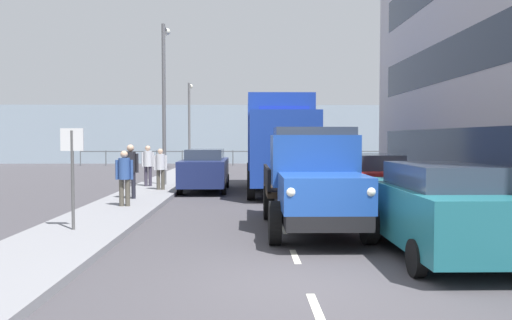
{
  "coord_description": "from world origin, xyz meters",
  "views": [
    {
      "loc": [
        0.88,
        7.42,
        2.19
      ],
      "look_at": [
        0.51,
        -13.4,
        1.27
      ],
      "focal_mm": 35.31,
      "sensor_mm": 36.0,
      "label": 1
    }
  ],
  "objects_px": {
    "street_sign": "(72,161)",
    "lamp_post_far": "(190,117)",
    "lorry_cargo_blue": "(279,141)",
    "pedestrian_couple_a": "(160,166)",
    "truck_vintage_blue": "(314,182)",
    "lamp_post_promenade": "(164,90)",
    "pedestrian_by_lamp": "(124,174)",
    "pedestrian_couple_b": "(148,162)",
    "car_red_kerbside_1": "(367,182)",
    "pedestrian_near_railing": "(131,167)",
    "car_teal_kerbside_near": "(438,208)",
    "car_navy_oppositeside_0": "(205,169)"
  },
  "relations": [
    {
      "from": "car_navy_oppositeside_0",
      "to": "lamp_post_promenade",
      "type": "xyz_separation_m",
      "value": [
        1.88,
        -1.44,
        3.36
      ]
    },
    {
      "from": "pedestrian_by_lamp",
      "to": "lamp_post_promenade",
      "type": "xyz_separation_m",
      "value": [
        -0.05,
        -7.12,
        3.14
      ]
    },
    {
      "from": "truck_vintage_blue",
      "to": "street_sign",
      "type": "relative_size",
      "value": 2.51
    },
    {
      "from": "car_red_kerbside_1",
      "to": "car_navy_oppositeside_0",
      "type": "relative_size",
      "value": 0.94
    },
    {
      "from": "pedestrian_couple_a",
      "to": "lamp_post_promenade",
      "type": "relative_size",
      "value": 0.23
    },
    {
      "from": "car_red_kerbside_1",
      "to": "lamp_post_far",
      "type": "bearing_deg",
      "value": -69.87
    },
    {
      "from": "car_red_kerbside_1",
      "to": "pedestrian_couple_a",
      "type": "bearing_deg",
      "value": -37.19
    },
    {
      "from": "pedestrian_by_lamp",
      "to": "lamp_post_far",
      "type": "height_order",
      "value": "lamp_post_far"
    },
    {
      "from": "street_sign",
      "to": "car_red_kerbside_1",
      "type": "bearing_deg",
      "value": -155.13
    },
    {
      "from": "car_red_kerbside_1",
      "to": "lamp_post_far",
      "type": "distance_m",
      "value": 21.93
    },
    {
      "from": "car_teal_kerbside_near",
      "to": "car_navy_oppositeside_0",
      "type": "distance_m",
      "value": 12.71
    },
    {
      "from": "pedestrian_couple_a",
      "to": "truck_vintage_blue",
      "type": "bearing_deg",
      "value": 120.73
    },
    {
      "from": "truck_vintage_blue",
      "to": "pedestrian_by_lamp",
      "type": "xyz_separation_m",
      "value": [
        5.19,
        -3.5,
        -0.06
      ]
    },
    {
      "from": "car_navy_oppositeside_0",
      "to": "pedestrian_by_lamp",
      "type": "bearing_deg",
      "value": 71.26
    },
    {
      "from": "car_navy_oppositeside_0",
      "to": "pedestrian_couple_a",
      "type": "bearing_deg",
      "value": 27.41
    },
    {
      "from": "pedestrian_by_lamp",
      "to": "pedestrian_couple_b",
      "type": "distance_m",
      "value": 6.27
    },
    {
      "from": "pedestrian_by_lamp",
      "to": "pedestrian_couple_a",
      "type": "bearing_deg",
      "value": -92.97
    },
    {
      "from": "pedestrian_near_railing",
      "to": "lamp_post_promenade",
      "type": "xyz_separation_m",
      "value": [
        -0.29,
        -5.25,
        3.04
      ]
    },
    {
      "from": "truck_vintage_blue",
      "to": "lamp_post_far",
      "type": "relative_size",
      "value": 0.97
    },
    {
      "from": "car_teal_kerbside_near",
      "to": "pedestrian_near_railing",
      "type": "relative_size",
      "value": 2.43
    },
    {
      "from": "car_teal_kerbside_near",
      "to": "pedestrian_by_lamp",
      "type": "height_order",
      "value": "pedestrian_by_lamp"
    },
    {
      "from": "street_sign",
      "to": "lamp_post_far",
      "type": "bearing_deg",
      "value": -89.7
    },
    {
      "from": "truck_vintage_blue",
      "to": "car_navy_oppositeside_0",
      "type": "height_order",
      "value": "truck_vintage_blue"
    },
    {
      "from": "lorry_cargo_blue",
      "to": "lamp_post_far",
      "type": "bearing_deg",
      "value": -70.1
    },
    {
      "from": "lamp_post_promenade",
      "to": "pedestrian_couple_a",
      "type": "bearing_deg",
      "value": 94.89
    },
    {
      "from": "lamp_post_promenade",
      "to": "lamp_post_far",
      "type": "bearing_deg",
      "value": -88.32
    },
    {
      "from": "pedestrian_couple_a",
      "to": "lamp_post_far",
      "type": "distance_m",
      "value": 15.41
    },
    {
      "from": "pedestrian_by_lamp",
      "to": "lamp_post_promenade",
      "type": "distance_m",
      "value": 7.78
    },
    {
      "from": "lorry_cargo_blue",
      "to": "pedestrian_couple_a",
      "type": "xyz_separation_m",
      "value": [
        4.7,
        0.6,
        -0.98
      ]
    },
    {
      "from": "pedestrian_couple_b",
      "to": "car_red_kerbside_1",
      "type": "bearing_deg",
      "value": 139.01
    },
    {
      "from": "pedestrian_couple_a",
      "to": "lamp_post_promenade",
      "type": "height_order",
      "value": "lamp_post_promenade"
    },
    {
      "from": "pedestrian_near_railing",
      "to": "pedestrian_couple_b",
      "type": "xyz_separation_m",
      "value": [
        0.28,
        -4.38,
        -0.07
      ]
    },
    {
      "from": "truck_vintage_blue",
      "to": "lamp_post_far",
      "type": "height_order",
      "value": "lamp_post_far"
    },
    {
      "from": "car_teal_kerbside_near",
      "to": "car_red_kerbside_1",
      "type": "height_order",
      "value": "same"
    },
    {
      "from": "truck_vintage_blue",
      "to": "car_teal_kerbside_near",
      "type": "height_order",
      "value": "truck_vintage_blue"
    },
    {
      "from": "pedestrian_couple_a",
      "to": "lamp_post_promenade",
      "type": "distance_m",
      "value": 3.92
    },
    {
      "from": "lamp_post_promenade",
      "to": "street_sign",
      "type": "relative_size",
      "value": 3.1
    },
    {
      "from": "truck_vintage_blue",
      "to": "car_navy_oppositeside_0",
      "type": "bearing_deg",
      "value": -70.44
    },
    {
      "from": "car_navy_oppositeside_0",
      "to": "pedestrian_by_lamp",
      "type": "relative_size",
      "value": 2.73
    },
    {
      "from": "car_red_kerbside_1",
      "to": "street_sign",
      "type": "height_order",
      "value": "street_sign"
    },
    {
      "from": "lamp_post_far",
      "to": "street_sign",
      "type": "xyz_separation_m",
      "value": [
        -0.12,
        23.84,
        -1.98
      ]
    },
    {
      "from": "pedestrian_by_lamp",
      "to": "pedestrian_couple_a",
      "type": "relative_size",
      "value": 1.03
    },
    {
      "from": "truck_vintage_blue",
      "to": "pedestrian_near_railing",
      "type": "bearing_deg",
      "value": -44.65
    },
    {
      "from": "truck_vintage_blue",
      "to": "lorry_cargo_blue",
      "type": "relative_size",
      "value": 0.69
    },
    {
      "from": "car_red_kerbside_1",
      "to": "pedestrian_couple_b",
      "type": "relative_size",
      "value": 2.48
    },
    {
      "from": "lorry_cargo_blue",
      "to": "lamp_post_promenade",
      "type": "distance_m",
      "value": 5.63
    },
    {
      "from": "pedestrian_couple_b",
      "to": "lamp_post_promenade",
      "type": "relative_size",
      "value": 0.25
    },
    {
      "from": "pedestrian_near_railing",
      "to": "street_sign",
      "type": "distance_m",
      "value": 5.73
    },
    {
      "from": "lorry_cargo_blue",
      "to": "car_red_kerbside_1",
      "type": "xyz_separation_m",
      "value": [
        -2.21,
        5.85,
        -1.18
      ]
    },
    {
      "from": "lamp_post_promenade",
      "to": "truck_vintage_blue",
      "type": "bearing_deg",
      "value": 115.83
    }
  ]
}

